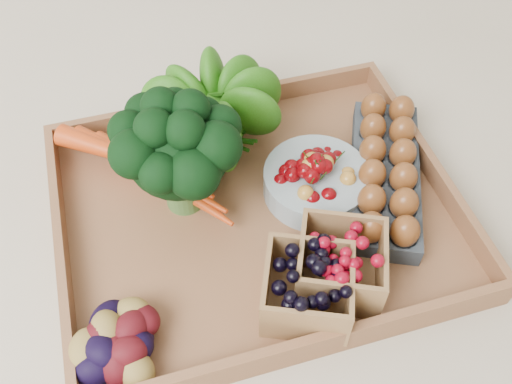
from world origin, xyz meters
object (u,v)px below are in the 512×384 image
object	(u,v)px
broccoli	(181,170)
cherry_bowl	(316,182)
egg_carton	(384,176)
tray	(256,215)

from	to	relation	value
broccoli	cherry_bowl	size ratio (longest dim) A/B	1.16
broccoli	egg_carton	bearing A→B (deg)	-9.77
tray	egg_carton	bearing A→B (deg)	-0.81
tray	cherry_bowl	size ratio (longest dim) A/B	3.60
egg_carton	tray	bearing A→B (deg)	-156.41
broccoli	cherry_bowl	xyz separation A→B (m)	(0.19, -0.03, -0.05)
cherry_bowl	egg_carton	xyz separation A→B (m)	(0.10, -0.01, -0.00)
broccoli	tray	bearing A→B (deg)	-26.79
tray	cherry_bowl	distance (m)	0.10
egg_carton	broccoli	bearing A→B (deg)	-165.37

